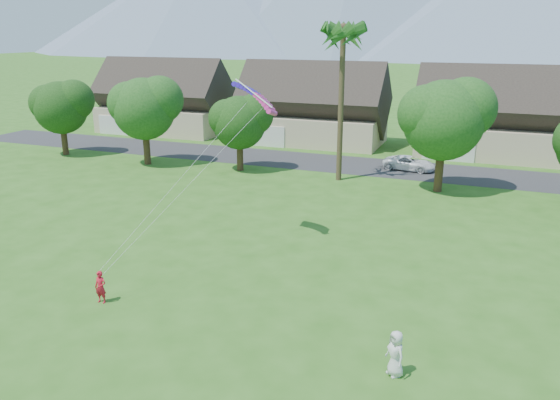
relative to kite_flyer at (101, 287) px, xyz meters
The scene contains 9 objects.
ground 7.40m from the kite_flyer, 31.44° to the right, with size 500.00×500.00×0.00m, color #2D6019.
street 30.82m from the kite_flyer, 78.24° to the left, with size 90.00×7.00×0.01m, color #2D2D30.
kite_flyer is the anchor object (origin of this frame).
watcher 13.35m from the kite_flyer, ahead, with size 0.85×0.55×1.74m, color silver.
parked_car 31.53m from the kite_flyer, 73.04° to the left, with size 2.07×4.48×1.24m, color white.
houses_row 39.83m from the kite_flyer, 80.18° to the left, with size 72.75×8.19×8.86m.
tree_row 24.96m from the kite_flyer, 77.96° to the left, with size 62.27×6.67×8.45m.
fan_palm 27.36m from the kite_flyer, 80.15° to the left, with size 3.00×3.00×13.80m.
parafoil_kite 12.93m from the kite_flyer, 70.24° to the left, with size 2.93×1.20×0.50m.
Camera 1 is at (9.36, -13.98, 11.78)m, focal length 35.00 mm.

